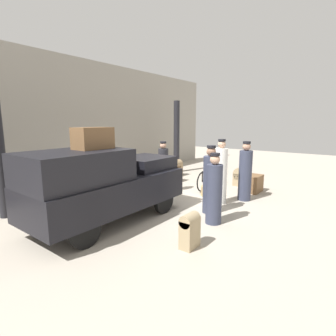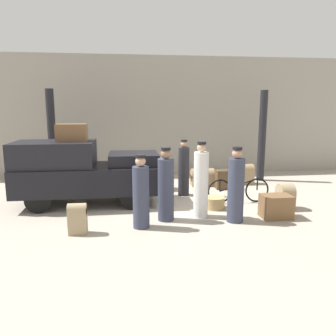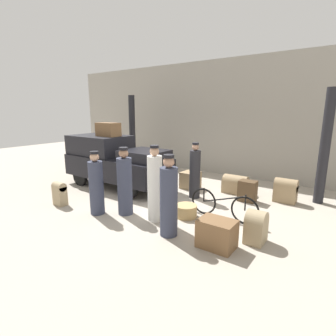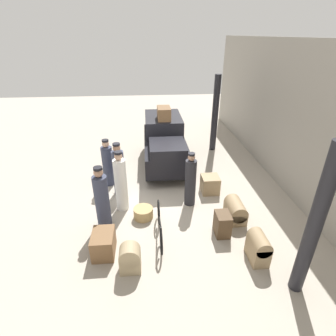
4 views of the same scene
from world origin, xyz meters
name	(u,v)px [view 4 (image 4 of 4)]	position (x,y,z in m)	size (l,w,h in m)	color
ground_plane	(161,191)	(0.00, 0.00, 0.00)	(30.00, 30.00, 0.00)	#A89E8E
station_building_facade	(296,121)	(0.00, 4.08, 2.25)	(16.00, 0.15, 4.50)	gray
canopy_pillar_left	(215,114)	(-3.32, 2.48, 1.59)	(0.26, 0.26, 3.18)	black
canopy_pillar_right	(315,225)	(3.85, 2.48, 1.59)	(0.26, 0.26, 3.18)	black
truck	(164,141)	(-2.11, 0.26, 0.92)	(3.75, 1.52, 1.72)	black
bicycle	(160,225)	(2.11, -0.17, 0.35)	(1.74, 0.04, 0.72)	black
wicker_basket	(143,213)	(1.31, -0.58, 0.15)	(0.54, 0.54, 0.30)	tan
porter_with_bicycle	(121,183)	(0.81, -1.18, 0.84)	(0.35, 0.35, 1.81)	white
porter_standing_middle	(190,181)	(0.75, 0.81, 0.77)	(0.32, 0.32, 1.66)	#232328
porter_carrying_trunk	(119,171)	(-0.04, -1.32, 0.78)	(0.37, 0.37, 1.71)	#33384C
conductor_in_dark_uniform	(102,200)	(1.52, -1.62, 0.79)	(0.37, 0.37, 1.73)	#33384C
porter_lifting_near_truck	(108,165)	(-0.63, -1.72, 0.74)	(0.36, 0.36, 1.61)	#33384C
suitcase_small_leather	(130,258)	(3.12, -0.86, 0.33)	(0.37, 0.45, 0.67)	#9E8966
suitcase_black_upright	(222,224)	(2.15, 1.41, 0.30)	(0.48, 0.36, 0.61)	#4C3823
trunk_barrel_dark	(258,247)	(3.06, 1.98, 0.36)	(0.60, 0.37, 0.69)	#937A56
trunk_large_brown	(235,210)	(1.58, 1.94, 0.28)	(0.76, 0.45, 0.58)	#937A56
trunk_umber_medium	(104,244)	(2.57, -1.50, 0.28)	(0.69, 0.50, 0.56)	brown
trunk_wicker_pale	(210,184)	(0.15, 1.56, 0.28)	(0.56, 0.55, 0.56)	#937A56
suitcase_tan_flat	(108,158)	(-1.96, -1.93, 0.35)	(0.38, 0.24, 0.66)	#9E8966
trunk_on_truck_roof	(164,113)	(-2.33, 0.26, 1.94)	(0.78, 0.48, 0.45)	brown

